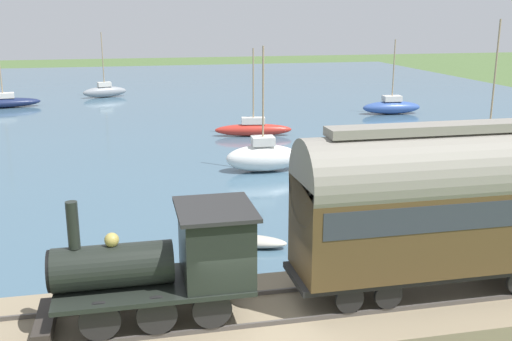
{
  "coord_description": "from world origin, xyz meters",
  "views": [
    {
      "loc": [
        -13.37,
        2.73,
        8.21
      ],
      "look_at": [
        7.99,
        -1.98,
        2.41
      ],
      "focal_mm": 42.0,
      "sensor_mm": 36.0,
      "label": 1
    }
  ],
  "objects_px": {
    "sailboat_white": "(263,157)",
    "sailboat_red": "(253,129)",
    "sailboat_black": "(488,148)",
    "steam_locomotive": "(173,258)",
    "rowboat_off_pier": "(247,241)",
    "passenger_coach": "(446,199)",
    "rowboat_near_shore": "(362,204)",
    "sailboat_blue": "(392,107)",
    "sailboat_navy": "(4,102)",
    "sailboat_gray": "(105,91)"
  },
  "relations": [
    {
      "from": "sailboat_blue",
      "to": "sailboat_red",
      "type": "xyz_separation_m",
      "value": [
        -6.47,
        13.14,
        -0.1
      ]
    },
    {
      "from": "sailboat_black",
      "to": "sailboat_gray",
      "type": "bearing_deg",
      "value": 8.34
    },
    {
      "from": "sailboat_black",
      "to": "passenger_coach",
      "type": "bearing_deg",
      "value": 116.54
    },
    {
      "from": "rowboat_off_pier",
      "to": "sailboat_gray",
      "type": "bearing_deg",
      "value": 32.07
    },
    {
      "from": "sailboat_navy",
      "to": "sailboat_black",
      "type": "xyz_separation_m",
      "value": [
        -26.55,
        -30.62,
        0.18
      ]
    },
    {
      "from": "passenger_coach",
      "to": "sailboat_white",
      "type": "xyz_separation_m",
      "value": [
        15.88,
        1.45,
        -2.46
      ]
    },
    {
      "from": "passenger_coach",
      "to": "sailboat_black",
      "type": "bearing_deg",
      "value": -36.82
    },
    {
      "from": "sailboat_red",
      "to": "rowboat_off_pier",
      "type": "bearing_deg",
      "value": 176.02
    },
    {
      "from": "sailboat_black",
      "to": "rowboat_near_shore",
      "type": "height_order",
      "value": "sailboat_black"
    },
    {
      "from": "steam_locomotive",
      "to": "sailboat_white",
      "type": "distance_m",
      "value": 17.05
    },
    {
      "from": "passenger_coach",
      "to": "sailboat_black",
      "type": "height_order",
      "value": "sailboat_black"
    },
    {
      "from": "sailboat_black",
      "to": "sailboat_red",
      "type": "bearing_deg",
      "value": 24.0
    },
    {
      "from": "sailboat_white",
      "to": "sailboat_gray",
      "type": "distance_m",
      "value": 32.43
    },
    {
      "from": "rowboat_near_shore",
      "to": "rowboat_off_pier",
      "type": "distance_m",
      "value": 6.37
    },
    {
      "from": "passenger_coach",
      "to": "sailboat_red",
      "type": "relative_size",
      "value": 1.47
    },
    {
      "from": "sailboat_blue",
      "to": "rowboat_off_pier",
      "type": "relative_size",
      "value": 2.03
    },
    {
      "from": "sailboat_blue",
      "to": "sailboat_navy",
      "type": "bearing_deg",
      "value": 75.64
    },
    {
      "from": "sailboat_black",
      "to": "rowboat_off_pier",
      "type": "distance_m",
      "value": 18.89
    },
    {
      "from": "sailboat_gray",
      "to": "rowboat_off_pier",
      "type": "xyz_separation_m",
      "value": [
        -41.38,
        -5.95,
        -0.4
      ]
    },
    {
      "from": "passenger_coach",
      "to": "sailboat_gray",
      "type": "bearing_deg",
      "value": 12.39
    },
    {
      "from": "sailboat_navy",
      "to": "sailboat_gray",
      "type": "height_order",
      "value": "sailboat_navy"
    },
    {
      "from": "steam_locomotive",
      "to": "rowboat_off_pier",
      "type": "bearing_deg",
      "value": -28.46
    },
    {
      "from": "sailboat_navy",
      "to": "rowboat_near_shore",
      "type": "xyz_separation_m",
      "value": [
        -33.48,
        -20.17,
        -0.24
      ]
    },
    {
      "from": "sailboat_blue",
      "to": "sailboat_gray",
      "type": "bearing_deg",
      "value": 60.49
    },
    {
      "from": "sailboat_white",
      "to": "sailboat_blue",
      "type": "xyz_separation_m",
      "value": [
        15.75,
        -14.62,
        -0.18
      ]
    },
    {
      "from": "sailboat_red",
      "to": "sailboat_white",
      "type": "bearing_deg",
      "value": 179.75
    },
    {
      "from": "sailboat_blue",
      "to": "sailboat_black",
      "type": "height_order",
      "value": "sailboat_black"
    },
    {
      "from": "steam_locomotive",
      "to": "sailboat_white",
      "type": "xyz_separation_m",
      "value": [
        15.88,
        -6.02,
        -1.44
      ]
    },
    {
      "from": "sailboat_navy",
      "to": "sailboat_blue",
      "type": "height_order",
      "value": "sailboat_navy"
    },
    {
      "from": "rowboat_near_shore",
      "to": "rowboat_off_pier",
      "type": "xyz_separation_m",
      "value": [
        -2.99,
        5.62,
        -0.06
      ]
    },
    {
      "from": "sailboat_blue",
      "to": "rowboat_near_shore",
      "type": "relative_size",
      "value": 1.94
    },
    {
      "from": "sailboat_white",
      "to": "rowboat_off_pier",
      "type": "xyz_separation_m",
      "value": [
        -10.2,
        2.94,
        -0.57
      ]
    },
    {
      "from": "rowboat_off_pier",
      "to": "sailboat_white",
      "type": "bearing_deg",
      "value": 7.8
    },
    {
      "from": "steam_locomotive",
      "to": "rowboat_near_shore",
      "type": "height_order",
      "value": "steam_locomotive"
    },
    {
      "from": "sailboat_blue",
      "to": "rowboat_near_shore",
      "type": "height_order",
      "value": "sailboat_blue"
    },
    {
      "from": "sailboat_red",
      "to": "rowboat_off_pier",
      "type": "distance_m",
      "value": 19.97
    },
    {
      "from": "sailboat_white",
      "to": "sailboat_blue",
      "type": "height_order",
      "value": "sailboat_white"
    },
    {
      "from": "passenger_coach",
      "to": "rowboat_off_pier",
      "type": "bearing_deg",
      "value": 37.71
    },
    {
      "from": "sailboat_black",
      "to": "sailboat_red",
      "type": "relative_size",
      "value": 1.33
    },
    {
      "from": "steam_locomotive",
      "to": "sailboat_red",
      "type": "bearing_deg",
      "value": -16.61
    },
    {
      "from": "rowboat_near_shore",
      "to": "passenger_coach",
      "type": "bearing_deg",
      "value": -161.69
    },
    {
      "from": "sailboat_white",
      "to": "passenger_coach",
      "type": "bearing_deg",
      "value": -171.52
    },
    {
      "from": "sailboat_white",
      "to": "sailboat_red",
      "type": "height_order",
      "value": "sailboat_white"
    },
    {
      "from": "sailboat_white",
      "to": "sailboat_black",
      "type": "bearing_deg",
      "value": -87.95
    },
    {
      "from": "sailboat_red",
      "to": "rowboat_near_shore",
      "type": "relative_size",
      "value": 1.89
    },
    {
      "from": "steam_locomotive",
      "to": "sailboat_white",
      "type": "bearing_deg",
      "value": -20.77
    },
    {
      "from": "sailboat_red",
      "to": "rowboat_near_shore",
      "type": "height_order",
      "value": "sailboat_red"
    },
    {
      "from": "steam_locomotive",
      "to": "sailboat_black",
      "type": "relative_size",
      "value": 0.7
    },
    {
      "from": "sailboat_blue",
      "to": "sailboat_red",
      "type": "distance_m",
      "value": 14.65
    },
    {
      "from": "sailboat_white",
      "to": "rowboat_near_shore",
      "type": "bearing_deg",
      "value": -156.36
    }
  ]
}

